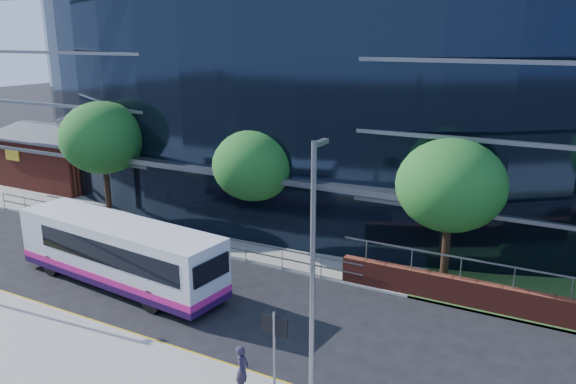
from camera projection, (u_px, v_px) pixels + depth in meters
The scene contains 15 objects.
ground at pixel (189, 339), 20.30m from camera, with size 200.00×200.00×0.00m, color black.
kerb at pixel (170, 350), 19.43m from camera, with size 80.00×0.25×0.16m, color gray.
yellow_line_outer at pixel (174, 349), 19.62m from camera, with size 80.00×0.08×0.01m, color gold.
yellow_line_inner at pixel (177, 347), 19.75m from camera, with size 80.00×0.08×0.01m, color gold.
far_forecourt at pixel (225, 225), 32.35m from camera, with size 50.00×8.00×0.10m, color gray.
glass_office at pixel (329, 76), 37.64m from camera, with size 44.00×23.10×16.00m.
brick_pavilion at pixel (64, 157), 41.28m from camera, with size 8.60×6.66×4.40m.
guard_railings at pixel (150, 227), 29.67m from camera, with size 24.00×0.05×1.10m.
street_sign at pixel (274, 337), 16.31m from camera, with size 0.85×0.09×2.80m.
tree_far_a at pixel (103, 138), 32.56m from camera, with size 4.95×4.95×6.98m.
tree_far_b at pixel (254, 165), 28.59m from camera, with size 4.29×4.29×6.05m.
tree_far_c at pixel (451, 185), 23.50m from camera, with size 4.62×4.62×6.51m.
streetlight_east at pixel (313, 282), 14.51m from camera, with size 0.15×0.77×8.00m.
city_bus at pixel (120, 253), 24.30m from camera, with size 10.81×3.38×2.88m.
pedestrian at pixel (242, 370), 16.83m from camera, with size 0.57×0.37×1.56m, color #262131.
Camera 1 is at (11.78, -14.22, 10.60)m, focal length 35.00 mm.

